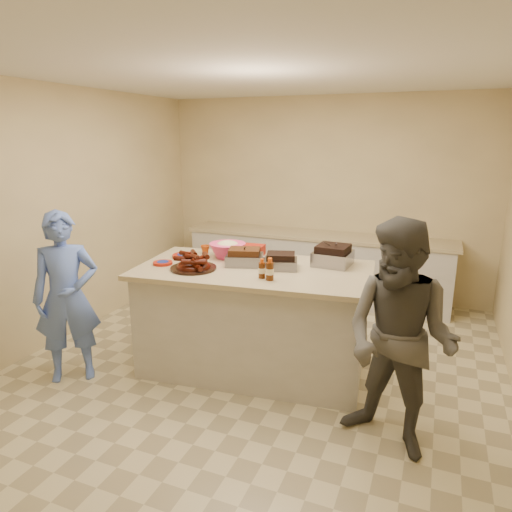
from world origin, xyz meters
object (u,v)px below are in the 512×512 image
at_px(roasting_pan, 332,265).
at_px(guest_blue, 76,376).
at_px(coleslaw_bowl, 228,257).
at_px(plastic_cup, 205,253).
at_px(island, 254,367).
at_px(guest_gray, 390,445).
at_px(mustard_bottle, 236,258).
at_px(bbq_bottle_a, 270,280).
at_px(bbq_bottle_b, 262,278).
at_px(rib_platter, 193,269).

height_order(roasting_pan, guest_blue, roasting_pan).
height_order(coleslaw_bowl, plastic_cup, coleslaw_bowl).
height_order(island, guest_gray, island).
bearing_deg(guest_gray, plastic_cup, 175.48).
height_order(island, roasting_pan, roasting_pan).
relative_size(mustard_bottle, plastic_cup, 1.19).
bearing_deg(bbq_bottle_a, guest_gray, -20.65).
relative_size(coleslaw_bowl, bbq_bottle_b, 2.12).
height_order(bbq_bottle_b, mustard_bottle, bbq_bottle_b).
xyz_separation_m(island, bbq_bottle_b, (0.18, -0.26, 1.01)).
bearing_deg(mustard_bottle, plastic_cup, 170.53).
relative_size(rib_platter, mustard_bottle, 3.80).
bearing_deg(roasting_pan, guest_gray, -52.19).
xyz_separation_m(coleslaw_bowl, guest_blue, (-1.11, -1.03, -1.01)).
bearing_deg(mustard_bottle, roasting_pan, 7.63).
bearing_deg(roasting_pan, island, -146.64).
relative_size(coleslaw_bowl, bbq_bottle_a, 1.89).
distance_m(island, plastic_cup, 1.24).
xyz_separation_m(coleslaw_bowl, guest_gray, (1.74, -0.95, -1.01)).
height_order(island, guest_blue, island).
bearing_deg(roasting_pan, rib_platter, -147.89).
relative_size(bbq_bottle_b, guest_gray, 0.10).
bearing_deg(island, coleslaw_bowl, 140.96).
bearing_deg(island, plastic_cup, 149.41).
xyz_separation_m(island, guest_blue, (-1.49, -0.78, 0.00)).
bearing_deg(guest_blue, bbq_bottle_b, -20.86).
bearing_deg(guest_gray, guest_blue, -156.53).
distance_m(coleslaw_bowl, mustard_bottle, 0.09).
relative_size(bbq_bottle_b, plastic_cup, 1.83).
relative_size(roasting_pan, guest_blue, 0.21).
height_order(bbq_bottle_b, plastic_cup, bbq_bottle_b).
bearing_deg(coleslaw_bowl, bbq_bottle_a, -39.62).
height_order(island, mustard_bottle, mustard_bottle).
bearing_deg(coleslaw_bowl, roasting_pan, 6.47).
xyz_separation_m(mustard_bottle, guest_blue, (-1.20, -1.02, -1.01)).
xyz_separation_m(roasting_pan, mustard_bottle, (-0.94, -0.13, 0.00)).
xyz_separation_m(bbq_bottle_a, bbq_bottle_b, (-0.08, 0.03, 0.00)).
relative_size(roasting_pan, guest_gray, 0.20).
bearing_deg(guest_blue, rib_platter, -9.86).
bearing_deg(guest_blue, mustard_bottle, 2.20).
height_order(island, plastic_cup, plastic_cup).
height_order(rib_platter, bbq_bottle_a, bbq_bottle_a).
bearing_deg(plastic_cup, bbq_bottle_b, -33.59).
height_order(island, bbq_bottle_a, bbq_bottle_a).
height_order(mustard_bottle, guest_gray, mustard_bottle).
bearing_deg(guest_gray, bbq_bottle_b, -178.66).
bearing_deg(guest_gray, island, 174.52).
bearing_deg(mustard_bottle, rib_platter, -112.68).
bearing_deg(roasting_pan, mustard_bottle, -168.37).
height_order(bbq_bottle_a, bbq_bottle_b, bbq_bottle_a).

